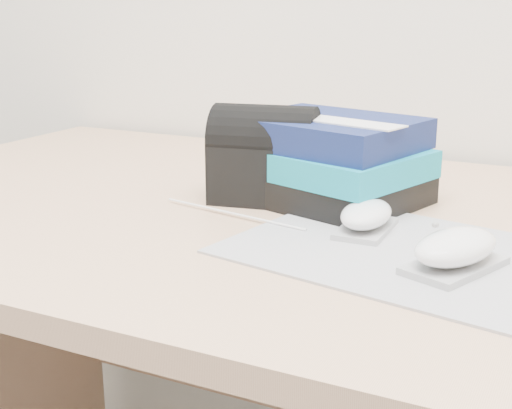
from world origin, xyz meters
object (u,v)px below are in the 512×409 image
at_px(pouch, 265,155).
at_px(mouse_rear, 366,216).
at_px(book_stack, 329,160).
at_px(desk, 379,366).
at_px(mouse_front, 455,250).

bearing_deg(pouch, mouse_rear, -25.26).
bearing_deg(pouch, book_stack, 24.15).
height_order(book_stack, pouch, pouch).
xyz_separation_m(desk, mouse_rear, (0.01, -0.12, 0.26)).
bearing_deg(mouse_front, desk, 122.87).
distance_m(mouse_rear, book_stack, 0.15).
bearing_deg(pouch, mouse_front, -28.99).
bearing_deg(book_stack, mouse_front, -42.98).
xyz_separation_m(desk, mouse_front, (0.13, -0.20, 0.26)).
height_order(desk, book_stack, book_stack).
distance_m(desk, mouse_rear, 0.28).
distance_m(mouse_rear, mouse_front, 0.14).
bearing_deg(desk, pouch, -167.80).
bearing_deg(mouse_front, book_stack, 137.02).
xyz_separation_m(mouse_rear, book_stack, (-0.09, 0.12, 0.04)).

